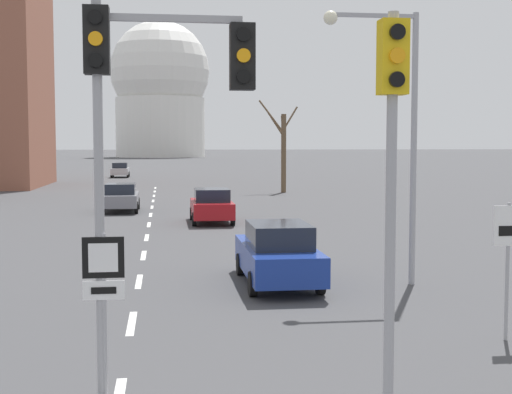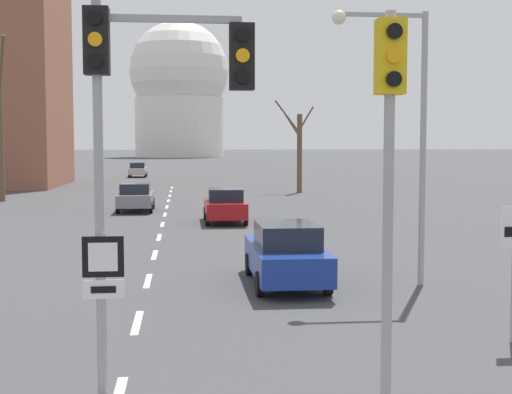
% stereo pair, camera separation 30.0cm
% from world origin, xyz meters
% --- Properties ---
extents(lane_stripe_1, '(0.16, 2.00, 0.01)m').
position_xyz_m(lane_stripe_1, '(0.00, 9.11, 0.00)').
color(lane_stripe_1, silver).
rests_on(lane_stripe_1, ground_plane).
extents(lane_stripe_2, '(0.16, 2.00, 0.01)m').
position_xyz_m(lane_stripe_2, '(0.00, 13.61, 0.00)').
color(lane_stripe_2, silver).
rests_on(lane_stripe_2, ground_plane).
extents(lane_stripe_3, '(0.16, 2.00, 0.01)m').
position_xyz_m(lane_stripe_3, '(0.00, 18.11, 0.00)').
color(lane_stripe_3, silver).
rests_on(lane_stripe_3, ground_plane).
extents(lane_stripe_4, '(0.16, 2.00, 0.01)m').
position_xyz_m(lane_stripe_4, '(0.00, 22.61, 0.00)').
color(lane_stripe_4, silver).
rests_on(lane_stripe_4, ground_plane).
extents(lane_stripe_5, '(0.16, 2.00, 0.01)m').
position_xyz_m(lane_stripe_5, '(0.00, 27.11, 0.00)').
color(lane_stripe_5, silver).
rests_on(lane_stripe_5, ground_plane).
extents(lane_stripe_6, '(0.16, 2.00, 0.01)m').
position_xyz_m(lane_stripe_6, '(0.00, 31.61, 0.00)').
color(lane_stripe_6, silver).
rests_on(lane_stripe_6, ground_plane).
extents(lane_stripe_7, '(0.16, 2.00, 0.01)m').
position_xyz_m(lane_stripe_7, '(0.00, 36.11, 0.00)').
color(lane_stripe_7, silver).
rests_on(lane_stripe_7, ground_plane).
extents(lane_stripe_8, '(0.16, 2.00, 0.01)m').
position_xyz_m(lane_stripe_8, '(0.00, 40.61, 0.00)').
color(lane_stripe_8, silver).
rests_on(lane_stripe_8, ground_plane).
extents(lane_stripe_9, '(0.16, 2.00, 0.01)m').
position_xyz_m(lane_stripe_9, '(0.00, 45.11, 0.00)').
color(lane_stripe_9, silver).
rests_on(lane_stripe_9, ground_plane).
extents(lane_stripe_10, '(0.16, 2.00, 0.01)m').
position_xyz_m(lane_stripe_10, '(0.00, 49.61, 0.00)').
color(lane_stripe_10, silver).
rests_on(lane_stripe_10, ground_plane).
extents(lane_stripe_11, '(0.16, 2.00, 0.01)m').
position_xyz_m(lane_stripe_11, '(0.00, 54.11, 0.00)').
color(lane_stripe_11, silver).
rests_on(lane_stripe_11, ground_plane).
extents(traffic_signal_centre_tall, '(2.44, 0.34, 5.76)m').
position_xyz_m(traffic_signal_centre_tall, '(0.46, 4.85, 4.38)').
color(traffic_signal_centre_tall, '#9E9EA3').
rests_on(traffic_signal_centre_tall, ground_plane).
extents(traffic_signal_near_right, '(0.36, 0.34, 5.41)m').
position_xyz_m(traffic_signal_near_right, '(3.63, 3.37, 3.76)').
color(traffic_signal_near_right, '#9E9EA3').
rests_on(traffic_signal_near_right, ground_plane).
extents(route_sign_post, '(0.60, 0.08, 2.42)m').
position_xyz_m(route_sign_post, '(-0.19, 4.80, 1.65)').
color(route_sign_post, '#9E9EA3').
rests_on(route_sign_post, ground_plane).
extents(street_lamp_right, '(2.50, 0.36, 7.07)m').
position_xyz_m(street_lamp_right, '(6.64, 12.31, 4.47)').
color(street_lamp_right, '#9E9EA3').
rests_on(street_lamp_right, ground_plane).
extents(sedan_near_left, '(1.86, 4.59, 1.65)m').
position_xyz_m(sedan_near_left, '(3.65, 12.72, 0.83)').
color(sedan_near_left, navy).
rests_on(sedan_near_left, ground_plane).
extents(sedan_near_right, '(1.92, 4.16, 1.61)m').
position_xyz_m(sedan_near_right, '(2.90, 27.51, 0.81)').
color(sedan_near_right, maroon).
rests_on(sedan_near_right, ground_plane).
extents(sedan_mid_centre, '(1.90, 4.17, 1.60)m').
position_xyz_m(sedan_mid_centre, '(-3.99, 73.14, 0.81)').
color(sedan_mid_centre, '#B7B7BC').
rests_on(sedan_mid_centre, ground_plane).
extents(sedan_far_left, '(1.91, 4.20, 1.54)m').
position_xyz_m(sedan_far_left, '(-1.62, 33.60, 0.79)').
color(sedan_far_left, slate).
rests_on(sedan_far_left, ground_plane).
extents(bare_tree_right_near, '(2.97, 1.95, 6.98)m').
position_xyz_m(bare_tree_right_near, '(9.61, 47.37, 3.37)').
color(bare_tree_right_near, brown).
rests_on(bare_tree_right_near, ground_plane).
extents(capitol_dome, '(26.14, 26.14, 36.92)m').
position_xyz_m(capitol_dome, '(0.00, 186.42, 17.98)').
color(capitol_dome, silver).
rests_on(capitol_dome, ground_plane).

